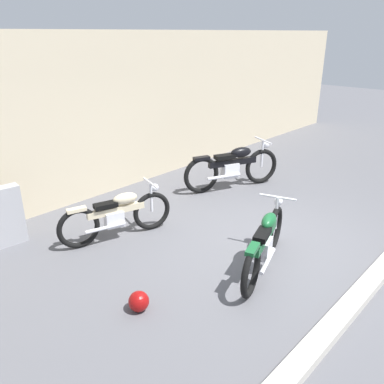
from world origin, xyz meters
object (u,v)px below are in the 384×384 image
motorcycle_cream (118,215)px  motorcycle_black (233,167)px  stone_marker (0,218)px  helmet (139,301)px  motorcycle_green (265,242)px

motorcycle_cream → motorcycle_black: motorcycle_black is taller
stone_marker → helmet: size_ratio=3.79×
helmet → motorcycle_cream: size_ratio=0.14×
stone_marker → motorcycle_green: stone_marker is taller
stone_marker → motorcycle_black: (4.45, -1.11, 0.00)m
motorcycle_cream → motorcycle_green: size_ratio=0.98×
stone_marker → motorcycle_cream: stone_marker is taller
helmet → motorcycle_green: bearing=-18.1°
helmet → motorcycle_cream: 1.93m
helmet → motorcycle_green: 1.92m
motorcycle_cream → motorcycle_black: (3.05, 0.01, 0.07)m
motorcycle_black → motorcycle_cream: bearing=-156.3°
motorcycle_black → helmet: bearing=-133.9°
helmet → motorcycle_black: (4.00, 1.67, 0.36)m
stone_marker → motorcycle_black: motorcycle_black is taller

